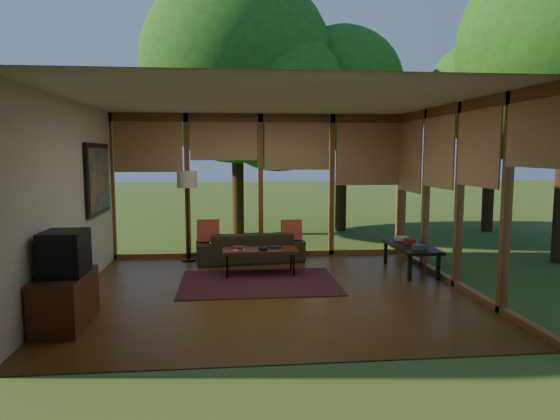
{
  "coord_description": "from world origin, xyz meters",
  "views": [
    {
      "loc": [
        -0.59,
        -6.95,
        1.97
      ],
      "look_at": [
        0.19,
        0.7,
        1.09
      ],
      "focal_mm": 32.0,
      "sensor_mm": 36.0,
      "label": 1
    }
  ],
  "objects": [
    {
      "name": "pillow_left",
      "position": [
        -0.98,
        1.95,
        0.58
      ],
      "size": [
        0.4,
        0.21,
        0.42
      ],
      "primitive_type": "cube",
      "rotation": [
        -0.21,
        0.0,
        0.0
      ],
      "color": "#9A150E",
      "rests_on": "sofa"
    },
    {
      "name": "sofa",
      "position": [
        -0.23,
        2.0,
        0.28
      ],
      "size": [
        1.98,
        0.96,
        0.56
      ],
      "primitive_type": "imported",
      "rotation": [
        0.0,
        0.0,
        3.26
      ],
      "color": "#342C1A",
      "rests_on": "floor"
    },
    {
      "name": "pillow_right",
      "position": [
        0.52,
        1.95,
        0.57
      ],
      "size": [
        0.37,
        0.2,
        0.39
      ],
      "primitive_type": "cube",
      "rotation": [
        -0.21,
        0.0,
        0.0
      ],
      "color": "#9A150E",
      "rests_on": "sofa"
    },
    {
      "name": "floor_lamp",
      "position": [
        -1.35,
        2.18,
        1.41
      ],
      "size": [
        0.36,
        0.36,
        1.65
      ],
      "color": "black",
      "rests_on": "floor"
    },
    {
      "name": "coffee_table",
      "position": [
        -0.11,
        0.98,
        0.39
      ],
      "size": [
        1.2,
        0.5,
        0.43
      ],
      "color": "#4F2715",
      "rests_on": "floor"
    },
    {
      "name": "exterior_lawn",
      "position": [
        8.0,
        8.0,
        -0.01
      ],
      "size": [
        40.0,
        40.0,
        0.0
      ],
      "primitive_type": "plane",
      "color": "#3A5921",
      "rests_on": "ground"
    },
    {
      "name": "tree_far",
      "position": [
        5.64,
        5.02,
        3.37
      ],
      "size": [
        2.68,
        2.68,
        4.73
      ],
      "color": "#362413",
      "rests_on": "ground"
    },
    {
      "name": "ct_book_side",
      "position": [
        0.14,
        1.06,
        0.44
      ],
      "size": [
        0.21,
        0.18,
        0.03
      ],
      "primitive_type": "cube",
      "rotation": [
        0.0,
        0.0,
        0.22
      ],
      "color": "#161C31",
      "rests_on": "coffee_table"
    },
    {
      "name": "window_wall_back",
      "position": [
        0.0,
        2.5,
        1.35
      ],
      "size": [
        5.5,
        0.12,
        2.7
      ],
      "primitive_type": "cube",
      "color": "brown",
      "rests_on": "ground"
    },
    {
      "name": "tree_ne",
      "position": [
        2.23,
        5.55,
        3.54
      ],
      "size": [
        3.1,
        3.1,
        5.1
      ],
      "color": "#362413",
      "rests_on": "ground"
    },
    {
      "name": "ct_book_upper",
      "position": [
        -0.46,
        0.93,
        0.47
      ],
      "size": [
        0.23,
        0.2,
        0.03
      ],
      "primitive_type": "cube",
      "rotation": [
        0.0,
        0.0,
        -0.41
      ],
      "color": "maroon",
      "rests_on": "coffee_table"
    },
    {
      "name": "console_book_c",
      "position": [
        2.4,
        1.41,
        0.49
      ],
      "size": [
        0.24,
        0.19,
        0.06
      ],
      "primitive_type": "cube",
      "rotation": [
        0.0,
        0.0,
        -0.1
      ],
      "color": "beige",
      "rests_on": "side_console"
    },
    {
      "name": "tree_nw",
      "position": [
        -0.38,
        5.28,
        4.0
      ],
      "size": [
        4.58,
        4.58,
        6.3
      ],
      "color": "#362413",
      "rests_on": "ground"
    },
    {
      "name": "side_console",
      "position": [
        2.4,
        0.96,
        0.41
      ],
      "size": [
        0.6,
        1.4,
        0.46
      ],
      "color": "black",
      "rests_on": "floor"
    },
    {
      "name": "window_wall_right",
      "position": [
        2.75,
        0.0,
        1.35
      ],
      "size": [
        0.12,
        5.0,
        2.7
      ],
      "primitive_type": "cube",
      "color": "brown",
      "rests_on": "ground"
    },
    {
      "name": "ceiling",
      "position": [
        0.0,
        0.0,
        2.7
      ],
      "size": [
        5.5,
        5.5,
        0.0
      ],
      "primitive_type": "plane",
      "rotation": [
        3.14,
        0.0,
        0.0
      ],
      "color": "white",
      "rests_on": "ground"
    },
    {
      "name": "ct_bowl",
      "position": [
        -0.06,
        0.88,
        0.46
      ],
      "size": [
        0.16,
        0.16,
        0.07
      ],
      "primitive_type": "ellipsoid",
      "color": "black",
      "rests_on": "coffee_table"
    },
    {
      "name": "television",
      "position": [
        -2.45,
        -1.2,
        0.85
      ],
      "size": [
        0.45,
        0.55,
        0.5
      ],
      "primitive_type": "cube",
      "color": "black",
      "rests_on": "media_cabinet"
    },
    {
      "name": "media_cabinet",
      "position": [
        -2.47,
        -1.2,
        0.3
      ],
      "size": [
        0.5,
        1.0,
        0.6
      ],
      "primitive_type": "cube",
      "color": "#4F2715",
      "rests_on": "floor"
    },
    {
      "name": "console_book_b",
      "position": [
        2.4,
        1.01,
        0.5
      ],
      "size": [
        0.23,
        0.19,
        0.09
      ],
      "primitive_type": "cube",
      "rotation": [
        0.0,
        0.0,
        -0.3
      ],
      "color": "maroon",
      "rests_on": "side_console"
    },
    {
      "name": "rug",
      "position": [
        -0.16,
        0.48,
        0.01
      ],
      "size": [
        2.38,
        1.69,
        0.01
      ],
      "primitive_type": "cube",
      "color": "maroon",
      "rests_on": "floor"
    },
    {
      "name": "wall_left",
      "position": [
        -2.75,
        0.0,
        1.35
      ],
      "size": [
        0.04,
        5.0,
        2.7
      ],
      "primitive_type": "cube",
      "color": "beige",
      "rests_on": "ground"
    },
    {
      "name": "floor",
      "position": [
        0.0,
        0.0,
        0.0
      ],
      "size": [
        5.5,
        5.5,
        0.0
      ],
      "primitive_type": "plane",
      "color": "brown",
      "rests_on": "ground"
    },
    {
      "name": "ct_book_lower",
      "position": [
        -0.46,
        0.93,
        0.44
      ],
      "size": [
        0.22,
        0.18,
        0.03
      ],
      "primitive_type": "cube",
      "rotation": [
        0.0,
        0.0,
        0.21
      ],
      "color": "beige",
      "rests_on": "coffee_table"
    },
    {
      "name": "wall_painting",
      "position": [
        -2.71,
        1.4,
        1.55
      ],
      "size": [
        0.06,
        1.35,
        1.15
      ],
      "color": "black",
      "rests_on": "wall_left"
    },
    {
      "name": "console_book_a",
      "position": [
        2.4,
        0.56,
        0.49
      ],
      "size": [
        0.22,
        0.17,
        0.07
      ],
      "primitive_type": "cube",
      "rotation": [
        0.0,
        0.0,
        -0.09
      ],
      "color": "#386257",
      "rests_on": "side_console"
    },
    {
      "name": "wall_front",
      "position": [
        0.0,
        -2.5,
        1.35
      ],
      "size": [
        5.5,
        0.04,
        2.7
      ],
      "primitive_type": "cube",
      "color": "beige",
      "rests_on": "ground"
    }
  ]
}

